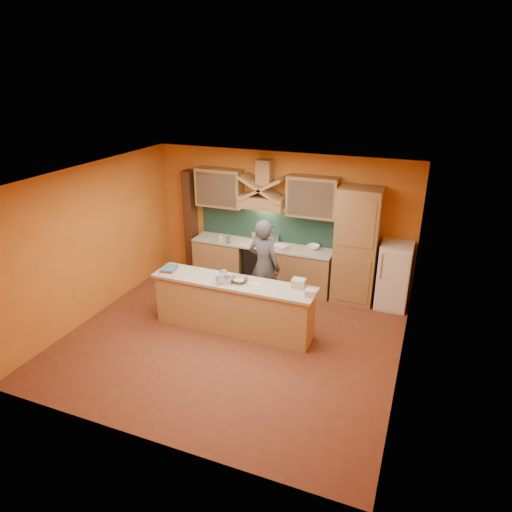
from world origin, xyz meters
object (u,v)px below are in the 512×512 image
at_px(fridge, 394,276).
at_px(person, 264,266).
at_px(kitchen_scale, 227,280).
at_px(mixing_bowl, 239,280).
at_px(stove, 262,265).

relative_size(fridge, person, 0.71).
height_order(fridge, kitchen_scale, fridge).
relative_size(person, kitchen_scale, 13.70).
distance_m(fridge, person, 2.50).
bearing_deg(person, fridge, -141.84).
relative_size(fridge, kitchen_scale, 9.73).
height_order(fridge, person, person).
distance_m(kitchen_scale, mixing_bowl, 0.21).
bearing_deg(kitchen_scale, stove, 78.68).
bearing_deg(fridge, stove, 180.00).
xyz_separation_m(stove, mixing_bowl, (0.31, -1.88, 0.53)).
bearing_deg(kitchen_scale, mixing_bowl, 24.07).
xyz_separation_m(kitchen_scale, mixing_bowl, (0.16, 0.13, -0.02)).
relative_size(person, mixing_bowl, 6.14).
xyz_separation_m(stove, person, (0.45, -1.06, 0.46)).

